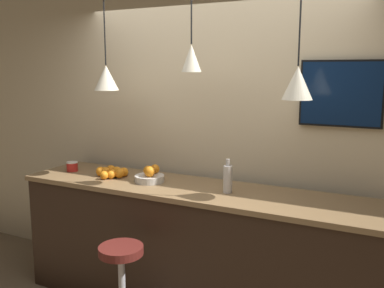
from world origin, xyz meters
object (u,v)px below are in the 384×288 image
at_px(bar_stool, 122,285).
at_px(juice_bottle, 228,178).
at_px(spread_jar, 72,167).
at_px(mounted_tv, 341,94).
at_px(fruit_bowl, 150,175).

distance_m(bar_stool, juice_bottle, 1.09).
height_order(juice_bottle, spread_jar, juice_bottle).
distance_m(juice_bottle, spread_jar, 1.54).
distance_m(bar_stool, spread_jar, 1.32).
relative_size(bar_stool, mounted_tv, 1.20).
bearing_deg(fruit_bowl, mounted_tv, 15.81).
xyz_separation_m(fruit_bowl, juice_bottle, (0.70, -0.00, 0.05)).
bearing_deg(juice_bottle, fruit_bowl, 179.84).
bearing_deg(bar_stool, juice_bottle, 46.94).
relative_size(fruit_bowl, juice_bottle, 0.94).
relative_size(fruit_bowl, mounted_tv, 0.41).
distance_m(spread_jar, mounted_tv, 2.41).
height_order(fruit_bowl, spread_jar, fruit_bowl).
distance_m(bar_stool, mounted_tv, 2.13).
bearing_deg(fruit_bowl, spread_jar, -179.86).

